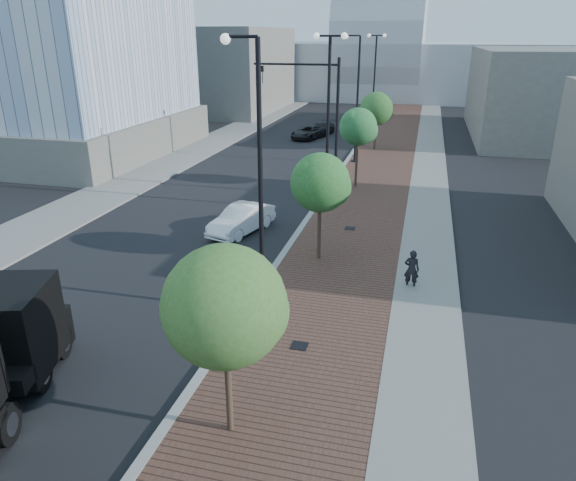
# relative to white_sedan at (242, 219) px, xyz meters

# --- Properties ---
(sidewalk) EXTENTS (7.00, 140.00, 0.12)m
(sidewalk) POSITION_rel_white_sedan_xyz_m (6.28, 22.54, -0.61)
(sidewalk) COLOR #4C2D23
(sidewalk) RESTS_ON ground
(concrete_strip) EXTENTS (2.40, 140.00, 0.13)m
(concrete_strip) POSITION_rel_white_sedan_xyz_m (8.98, 22.54, -0.61)
(concrete_strip) COLOR slate
(concrete_strip) RESTS_ON ground
(curb) EXTENTS (0.30, 140.00, 0.14)m
(curb) POSITION_rel_white_sedan_xyz_m (2.78, 22.54, -0.60)
(curb) COLOR gray
(curb) RESTS_ON ground
(west_sidewalk) EXTENTS (4.00, 140.00, 0.12)m
(west_sidewalk) POSITION_rel_white_sedan_xyz_m (-10.22, 22.54, -0.61)
(west_sidewalk) COLOR slate
(west_sidewalk) RESTS_ON ground
(white_sedan) EXTENTS (2.53, 4.33, 1.35)m
(white_sedan) POSITION_rel_white_sedan_xyz_m (0.00, 0.00, 0.00)
(white_sedan) COLOR white
(white_sedan) RESTS_ON ground
(dark_car_mid) EXTENTS (3.13, 4.71, 1.20)m
(dark_car_mid) POSITION_rel_white_sedan_xyz_m (-2.22, 25.49, -0.07)
(dark_car_mid) COLOR black
(dark_car_mid) RESTS_ON ground
(dark_car_far) EXTENTS (2.47, 4.42, 1.21)m
(dark_car_far) POSITION_rel_white_sedan_xyz_m (-1.45, 27.95, -0.07)
(dark_car_far) COLOR black
(dark_car_far) RESTS_ON ground
(pedestrian) EXTENTS (0.60, 0.41, 1.59)m
(pedestrian) POSITION_rel_white_sedan_xyz_m (8.36, -4.25, 0.12)
(pedestrian) COLOR black
(pedestrian) RESTS_ON ground
(streetlight_1) EXTENTS (1.44, 0.56, 9.21)m
(streetlight_1) POSITION_rel_white_sedan_xyz_m (3.27, -7.46, 3.67)
(streetlight_1) COLOR black
(streetlight_1) RESTS_ON ground
(streetlight_2) EXTENTS (1.72, 0.56, 9.28)m
(streetlight_2) POSITION_rel_white_sedan_xyz_m (3.38, 4.54, 4.15)
(streetlight_2) COLOR black
(streetlight_2) RESTS_ON ground
(streetlight_3) EXTENTS (1.44, 0.56, 9.21)m
(streetlight_3) POSITION_rel_white_sedan_xyz_m (3.27, 16.54, 3.67)
(streetlight_3) COLOR black
(streetlight_3) RESTS_ON ground
(streetlight_4) EXTENTS (1.72, 0.56, 9.28)m
(streetlight_4) POSITION_rel_white_sedan_xyz_m (3.38, 28.54, 4.15)
(streetlight_4) COLOR black
(streetlight_4) RESTS_ON ground
(traffic_mast) EXTENTS (5.09, 0.20, 8.00)m
(traffic_mast) POSITION_rel_white_sedan_xyz_m (2.48, 7.54, 4.31)
(traffic_mast) COLOR black
(traffic_mast) RESTS_ON ground
(tree_0) EXTENTS (2.84, 2.84, 4.95)m
(tree_0) POSITION_rel_white_sedan_xyz_m (4.43, -13.44, 2.84)
(tree_0) COLOR #382619
(tree_0) RESTS_ON ground
(tree_1) EXTENTS (2.50, 2.47, 4.72)m
(tree_1) POSITION_rel_white_sedan_xyz_m (4.43, -2.44, 2.80)
(tree_1) COLOR #382619
(tree_1) RESTS_ON ground
(tree_2) EXTENTS (2.37, 2.32, 5.05)m
(tree_2) POSITION_rel_white_sedan_xyz_m (4.43, 9.56, 3.20)
(tree_2) COLOR #382619
(tree_2) RESTS_ON ground
(tree_3) EXTENTS (2.74, 2.74, 4.86)m
(tree_3) POSITION_rel_white_sedan_xyz_m (4.43, 21.56, 2.81)
(tree_3) COLOR #382619
(tree_3) RESTS_ON ground
(tower_podium) EXTENTS (19.00, 19.00, 3.00)m
(tower_podium) POSITION_rel_white_sedan_xyz_m (-21.22, 14.54, 0.83)
(tower_podium) COLOR #67635C
(tower_podium) RESTS_ON ground
(convention_center) EXTENTS (50.00, 30.00, 50.00)m
(convention_center) POSITION_rel_white_sedan_xyz_m (0.78, 67.54, 5.33)
(convention_center) COLOR #B0B4BB
(convention_center) RESTS_ON ground
(commercial_block_nw) EXTENTS (14.00, 20.00, 10.00)m
(commercial_block_nw) POSITION_rel_white_sedan_xyz_m (-17.22, 42.54, 4.33)
(commercial_block_nw) COLOR slate
(commercial_block_nw) RESTS_ON ground
(commercial_block_ne) EXTENTS (12.00, 22.00, 8.00)m
(commercial_block_ne) POSITION_rel_white_sedan_xyz_m (18.78, 32.54, 3.33)
(commercial_block_ne) COLOR #636059
(commercial_block_ne) RESTS_ON ground
(utility_cover_1) EXTENTS (0.50, 0.50, 0.02)m
(utility_cover_1) POSITION_rel_white_sedan_xyz_m (5.18, -9.46, -0.54)
(utility_cover_1) COLOR black
(utility_cover_1) RESTS_ON sidewalk
(utility_cover_2) EXTENTS (0.50, 0.50, 0.02)m
(utility_cover_2) POSITION_rel_white_sedan_xyz_m (5.18, 1.54, -0.54)
(utility_cover_2) COLOR black
(utility_cover_2) RESTS_ON sidewalk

